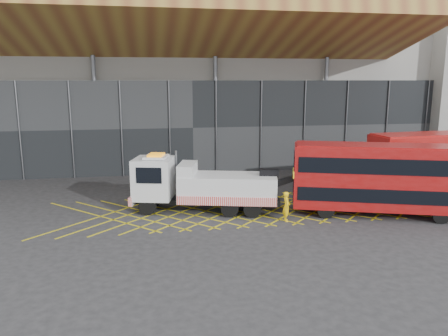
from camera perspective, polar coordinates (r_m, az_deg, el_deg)
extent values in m
plane|color=#27272A|center=(27.29, -5.70, -5.78)|extent=(120.00, 120.00, 0.00)
cube|color=gold|center=(27.39, -15.82, -6.09)|extent=(7.16, 7.16, 0.01)
cube|color=gold|center=(27.39, -15.82, -6.09)|extent=(7.16, 7.16, 0.01)
cube|color=gold|center=(27.26, -12.46, -6.01)|extent=(7.16, 7.16, 0.01)
cube|color=gold|center=(27.26, -12.46, -6.01)|extent=(7.16, 7.16, 0.01)
cube|color=gold|center=(27.23, -9.08, -5.90)|extent=(7.16, 7.16, 0.01)
cube|color=gold|center=(27.23, -9.08, -5.90)|extent=(7.16, 7.16, 0.01)
cube|color=gold|center=(27.29, -5.70, -5.77)|extent=(7.16, 7.16, 0.01)
cube|color=gold|center=(27.29, -5.70, -5.77)|extent=(7.16, 7.16, 0.01)
cube|color=gold|center=(27.44, -2.35, -5.62)|extent=(7.16, 7.16, 0.01)
cube|color=gold|center=(27.44, -2.35, -5.62)|extent=(7.16, 7.16, 0.01)
cube|color=gold|center=(27.68, 0.95, -5.46)|extent=(7.16, 7.16, 0.01)
cube|color=gold|center=(27.68, 0.95, -5.46)|extent=(7.16, 7.16, 0.01)
cube|color=gold|center=(28.02, 4.18, -5.28)|extent=(7.16, 7.16, 0.01)
cube|color=gold|center=(28.02, 4.18, -5.28)|extent=(7.16, 7.16, 0.01)
cube|color=gold|center=(28.44, 7.32, -5.09)|extent=(7.16, 7.16, 0.01)
cube|color=gold|center=(28.44, 7.32, -5.09)|extent=(7.16, 7.16, 0.01)
cube|color=gold|center=(28.94, 10.36, -4.90)|extent=(7.16, 7.16, 0.01)
cube|color=gold|center=(28.94, 10.36, -4.90)|extent=(7.16, 7.16, 0.01)
cube|color=gold|center=(29.52, 13.28, -4.69)|extent=(7.16, 7.16, 0.01)
cube|color=gold|center=(29.52, 13.28, -4.69)|extent=(7.16, 7.16, 0.01)
cube|color=gold|center=(30.17, 16.09, -4.49)|extent=(7.16, 7.16, 0.01)
cube|color=gold|center=(30.17, 16.09, -4.49)|extent=(7.16, 7.16, 0.01)
cube|color=gold|center=(30.89, 18.77, -4.28)|extent=(7.16, 7.16, 0.01)
cube|color=gold|center=(30.89, 18.77, -4.28)|extent=(7.16, 7.16, 0.01)
cube|color=gold|center=(31.68, 21.32, -4.07)|extent=(7.16, 7.16, 0.01)
cube|color=gold|center=(31.68, 21.32, -4.07)|extent=(7.16, 7.16, 0.01)
cube|color=gold|center=(32.53, 23.74, -3.87)|extent=(7.16, 7.16, 0.01)
cube|color=gold|center=(32.53, 23.74, -3.87)|extent=(7.16, 7.16, 0.01)
cube|color=gray|center=(45.18, -5.20, 12.61)|extent=(55.00, 14.00, 18.00)
cube|color=black|center=(38.11, -4.14, 5.32)|extent=(55.00, 0.80, 8.00)
cube|color=brown|center=(34.23, -7.15, 17.15)|extent=(40.00, 11.93, 4.07)
cylinder|color=#595B60|center=(37.87, -16.34, 6.37)|extent=(0.36, 0.36, 10.00)
cylinder|color=#595B60|center=(38.08, -1.11, 6.85)|extent=(0.36, 0.36, 10.00)
cylinder|color=#595B60|center=(40.81, 13.00, 6.88)|extent=(0.36, 0.36, 10.00)
cube|color=black|center=(27.21, -2.34, -4.31)|extent=(9.09, 3.19, 0.34)
cube|color=silver|center=(27.44, -9.16, -1.31)|extent=(2.83, 2.90, 2.50)
cube|color=black|center=(27.64, -11.55, -0.38)|extent=(0.57, 2.06, 1.06)
cube|color=red|center=(28.04, -11.47, -3.75)|extent=(0.85, 2.48, 0.53)
cube|color=orange|center=(27.11, -8.86, 1.71)|extent=(1.12, 1.33, 0.12)
cube|color=silver|center=(26.85, 0.50, -2.49)|extent=(6.37, 3.80, 1.54)
cube|color=red|center=(25.82, 0.31, -4.39)|extent=(5.79, 1.53, 0.53)
cube|color=silver|center=(26.89, -4.82, -0.10)|extent=(1.50, 2.47, 0.67)
cube|color=black|center=(26.60, 5.88, -0.67)|extent=(1.24, 0.75, 0.48)
cube|color=black|center=(26.75, 7.92, -1.71)|extent=(2.12, 0.85, 1.04)
cylinder|color=black|center=(26.92, -9.95, -4.97)|extent=(1.11, 0.59, 1.06)
cylinder|color=black|center=(28.80, -8.97, -3.84)|extent=(1.11, 0.59, 1.06)
cylinder|color=black|center=(26.10, 3.73, -5.34)|extent=(1.11, 0.59, 1.06)
cylinder|color=black|center=(28.04, 3.78, -4.15)|extent=(1.11, 0.59, 1.06)
cylinder|color=#595B60|center=(27.99, -6.25, 0.13)|extent=(0.13, 0.13, 2.11)
cube|color=maroon|center=(27.67, 20.14, -1.14)|extent=(10.80, 5.69, 3.73)
cube|color=black|center=(27.86, 20.02, -2.89)|extent=(10.42, 5.61, 0.82)
cube|color=black|center=(27.50, 20.27, 0.60)|extent=(10.42, 5.61, 0.91)
cube|color=black|center=(27.29, 9.04, -2.52)|extent=(0.74, 2.06, 1.25)
cube|color=black|center=(26.93, 9.15, 0.95)|extent=(0.74, 2.06, 0.91)
cube|color=yellow|center=(27.08, 9.08, -0.64)|extent=(0.60, 1.64, 0.34)
cube|color=maroon|center=(27.34, 20.42, 2.74)|extent=(10.54, 5.44, 0.12)
cylinder|color=black|center=(26.61, 13.18, -5.36)|extent=(1.04, 0.59, 1.00)
cylinder|color=black|center=(28.67, 12.86, -4.13)|extent=(1.04, 0.59, 1.00)
cylinder|color=black|center=(27.90, 26.53, -5.51)|extent=(1.04, 0.59, 1.00)
cylinder|color=black|center=(29.87, 25.30, -4.33)|extent=(1.04, 0.59, 1.00)
cube|color=#9E0F0C|center=(34.31, 26.84, 0.80)|extent=(11.11, 3.48, 3.86)
cube|color=black|center=(34.47, 26.71, -0.68)|extent=(10.68, 3.50, 0.84)
cube|color=black|center=(34.18, 26.98, 2.25)|extent=(10.68, 3.50, 0.94)
cube|color=black|center=(31.12, 19.12, -1.18)|extent=(0.25, 2.23, 1.29)
cube|color=black|center=(30.80, 19.33, 1.98)|extent=(0.25, 2.23, 0.94)
cube|color=yellow|center=(30.93, 19.21, 0.52)|extent=(0.22, 1.77, 0.35)
cube|color=#9E0F0C|center=(34.04, 27.14, 4.04)|extent=(10.88, 3.26, 0.12)
cylinder|color=black|center=(31.65, 23.14, -3.27)|extent=(1.06, 0.39, 1.03)
cylinder|color=black|center=(33.38, 20.80, -2.36)|extent=(1.06, 0.39, 1.03)
imported|color=yellow|center=(25.58, 8.16, -4.98)|extent=(0.49, 0.68, 1.75)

